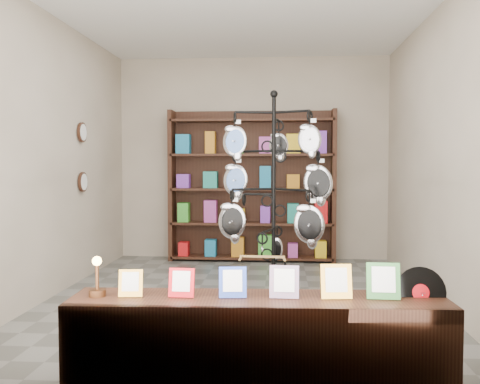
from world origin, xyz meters
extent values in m
plane|color=slate|center=(0.00, 0.00, 0.00)|extent=(5.00, 5.00, 0.00)
plane|color=beige|center=(0.00, 2.50, 1.50)|extent=(4.00, 0.00, 4.00)
plane|color=beige|center=(0.00, -2.50, 1.50)|extent=(4.00, 0.00, 4.00)
plane|color=beige|center=(-2.00, 0.00, 1.50)|extent=(0.00, 5.00, 5.00)
plane|color=beige|center=(2.00, 0.00, 1.50)|extent=(0.00, 5.00, 5.00)
plane|color=white|center=(0.00, 0.00, 3.00)|extent=(5.00, 5.00, 0.00)
cylinder|color=black|center=(0.37, -0.79, 0.01)|extent=(0.48, 0.48, 0.03)
cylinder|color=black|center=(0.37, -0.79, 1.01)|extent=(0.04, 0.04, 2.01)
sphere|color=black|center=(0.37, -0.79, 2.03)|extent=(0.07, 0.07, 0.07)
ellipsoid|color=silver|center=(0.40, -0.58, 0.63)|extent=(0.11, 0.05, 0.21)
cube|color=tan|center=(0.28, -1.06, 0.64)|extent=(0.38, 0.04, 0.04)
cube|color=black|center=(0.30, -2.20, 0.29)|extent=(2.38, 0.58, 0.58)
cube|color=gold|center=(-0.51, -2.23, 0.67)|extent=(0.15, 0.06, 0.17)
cube|color=red|center=(-0.19, -2.22, 0.67)|extent=(0.16, 0.06, 0.18)
cube|color=#263FA5|center=(0.14, -2.21, 0.68)|extent=(0.17, 0.06, 0.19)
cube|color=#E54C33|center=(0.46, -2.19, 0.68)|extent=(0.18, 0.07, 0.20)
cube|color=gold|center=(0.78, -2.18, 0.69)|extent=(0.20, 0.07, 0.21)
cube|color=#337233|center=(1.07, -2.17, 0.69)|extent=(0.21, 0.07, 0.22)
cylinder|color=black|center=(1.31, -2.10, 0.61)|extent=(0.32, 0.09, 0.32)
cylinder|color=red|center=(1.31, -2.11, 0.61)|extent=(0.11, 0.03, 0.11)
cylinder|color=#4E2B16|center=(-0.72, -2.24, 0.60)|extent=(0.11, 0.11, 0.04)
cylinder|color=#4E2B16|center=(-0.72, -2.24, 0.70)|extent=(0.02, 0.02, 0.15)
sphere|color=#FFBF59|center=(-0.72, -2.24, 0.81)|extent=(0.06, 0.06, 0.06)
cube|color=black|center=(0.00, 2.44, 1.10)|extent=(2.40, 0.04, 2.20)
cube|color=black|center=(-1.18, 2.28, 1.10)|extent=(0.06, 0.36, 2.20)
cube|color=black|center=(1.18, 2.28, 1.10)|extent=(0.06, 0.36, 2.20)
cube|color=black|center=(0.00, 2.28, 0.05)|extent=(2.36, 0.36, 0.04)
cube|color=black|center=(0.00, 2.28, 0.55)|extent=(2.36, 0.36, 0.03)
cube|color=black|center=(0.00, 2.28, 1.05)|extent=(2.36, 0.36, 0.04)
cube|color=black|center=(0.00, 2.28, 1.55)|extent=(2.36, 0.36, 0.04)
cube|color=black|center=(0.00, 2.28, 2.05)|extent=(2.36, 0.36, 0.04)
cylinder|color=black|center=(-1.97, 0.80, 1.80)|extent=(0.03, 0.24, 0.24)
cylinder|color=black|center=(-1.97, 0.80, 1.20)|extent=(0.03, 0.24, 0.24)
camera|label=1|loc=(0.44, -5.50, 1.42)|focal=40.00mm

